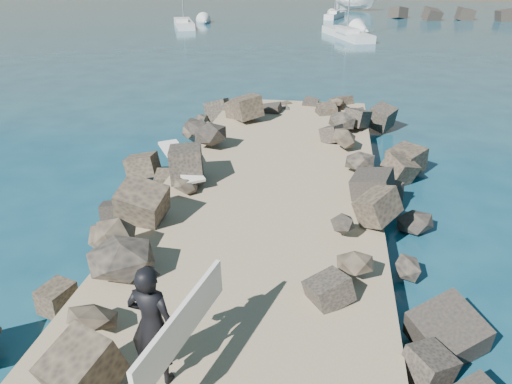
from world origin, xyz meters
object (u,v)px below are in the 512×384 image
at_px(surfer_with_board, 156,325).
at_px(sailboat_b, 335,15).
at_px(boat_imported, 355,2).
at_px(surfboard_resting, 181,165).

relative_size(surfer_with_board, sailboat_b, 0.35).
bearing_deg(boat_imported, sailboat_b, 178.46).
bearing_deg(boat_imported, surfboard_resting, -174.05).
height_order(boat_imported, sailboat_b, sailboat_b).
xyz_separation_m(surfboard_resting, surfer_with_board, (1.90, -7.42, 0.56)).
relative_size(surfboard_resting, sailboat_b, 0.33).
height_order(surfboard_resting, sailboat_b, sailboat_b).
height_order(surfboard_resting, boat_imported, boat_imported).
relative_size(boat_imported, sailboat_b, 0.90).
bearing_deg(surfer_with_board, sailboat_b, 88.36).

